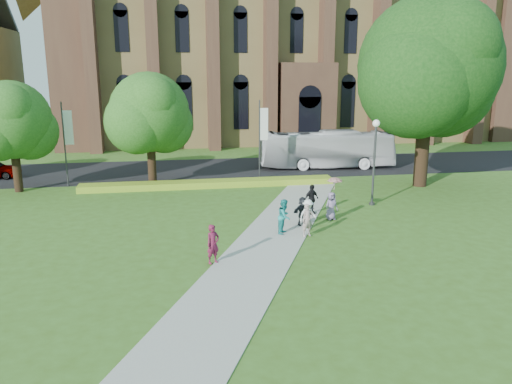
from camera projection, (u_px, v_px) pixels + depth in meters
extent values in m
plane|color=#3C5A1B|center=(275.00, 247.00, 23.33)|extent=(160.00, 160.00, 0.00)
cube|color=black|center=(226.00, 168.00, 42.50)|extent=(160.00, 10.00, 0.02)
cube|color=#B2B2A8|center=(271.00, 240.00, 24.28)|extent=(15.58, 28.54, 0.04)
cube|color=#C7D42A|center=(209.00, 184.00, 35.60)|extent=(18.00, 1.40, 0.45)
cube|color=brown|center=(288.00, 68.00, 61.35)|extent=(52.00, 16.00, 17.00)
cube|color=#523626|center=(67.00, 47.00, 50.11)|extent=(3.50, 3.50, 21.00)
cube|color=#523626|center=(506.00, 50.00, 58.23)|extent=(3.50, 3.50, 21.00)
cube|color=#523626|center=(307.00, 106.00, 53.65)|extent=(6.00, 2.50, 9.00)
cylinder|color=#38383D|center=(374.00, 167.00, 30.24)|extent=(0.14, 0.14, 4.80)
sphere|color=white|center=(376.00, 123.00, 29.64)|extent=(0.44, 0.44, 0.44)
cylinder|color=#38383D|center=(372.00, 204.00, 30.78)|extent=(0.36, 0.36, 0.15)
cylinder|color=#332114|center=(423.00, 140.00, 35.26)|extent=(0.96, 0.96, 6.60)
sphere|color=#0F360E|center=(429.00, 66.00, 34.07)|extent=(9.60, 9.60, 9.60)
cylinder|color=#332114|center=(16.00, 164.00, 33.81)|extent=(0.56, 0.56, 3.85)
sphere|color=#215018|center=(11.00, 120.00, 33.12)|extent=(5.20, 5.20, 5.20)
cylinder|color=#332114|center=(152.00, 157.00, 35.75)|extent=(0.60, 0.60, 4.12)
sphere|color=#215018|center=(149.00, 112.00, 35.01)|extent=(5.60, 5.60, 5.60)
cylinder|color=#38383D|center=(259.00, 140.00, 37.53)|extent=(0.10, 0.10, 6.00)
cube|color=white|center=(264.00, 124.00, 37.31)|extent=(0.60, 0.02, 2.40)
cylinder|color=#38383D|center=(65.00, 145.00, 35.21)|extent=(0.10, 0.10, 6.00)
cube|color=white|center=(68.00, 128.00, 34.99)|extent=(0.60, 0.02, 2.40)
imported|color=silver|center=(327.00, 149.00, 42.41)|extent=(11.55, 3.60, 3.17)
imported|color=maroon|center=(213.00, 244.00, 21.08)|extent=(0.74, 0.67, 1.70)
imported|color=teal|center=(284.00, 216.00, 25.03)|extent=(1.02, 1.08, 1.76)
imported|color=white|center=(308.00, 214.00, 25.70)|extent=(1.16, 0.91, 1.58)
imported|color=black|center=(311.00, 199.00, 28.49)|extent=(1.09, 0.82, 1.73)
imported|color=slate|center=(331.00, 206.00, 27.44)|extent=(0.86, 0.69, 1.54)
imported|color=#23262B|center=(303.00, 211.00, 26.44)|extent=(1.47, 1.04, 1.53)
imported|color=gray|center=(308.00, 220.00, 24.61)|extent=(0.68, 0.53, 1.64)
imported|color=#C38A8E|center=(335.00, 185.00, 27.30)|extent=(1.01, 1.01, 0.72)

